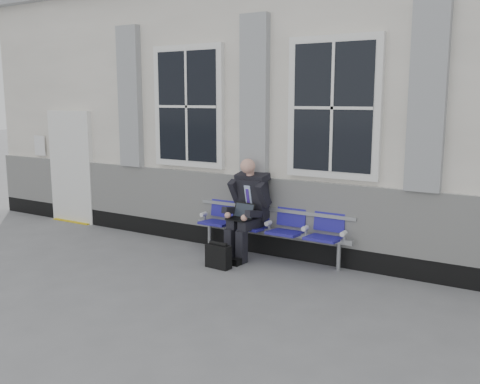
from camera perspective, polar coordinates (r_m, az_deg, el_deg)
The scene contains 5 objects.
ground at distance 6.82m, azimuth 1.93°, elevation -10.46°, with size 70.00×70.00×0.00m, color slate.
station_building at distance 9.57m, azimuth 12.45°, elevation 8.77°, with size 14.40×4.40×4.49m.
bench at distance 8.02m, azimuth 3.28°, elevation -3.23°, with size 2.60×0.47×0.91m.
businessman at distance 8.00m, azimuth 0.86°, elevation -1.41°, with size 0.64×0.86×1.50m.
briefcase at distance 7.64m, azimuth -2.32°, elevation -6.83°, with size 0.38×0.18×0.38m.
Camera 1 is at (3.17, -5.55, 2.37)m, focal length 40.00 mm.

